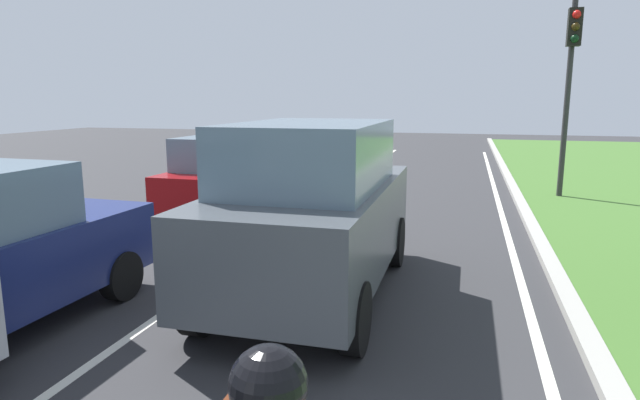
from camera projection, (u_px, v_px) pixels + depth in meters
ground_plane at (332, 218)px, 11.72m from camera, size 60.00×60.00×0.00m
lane_line_center at (302, 216)px, 11.90m from camera, size 0.12×32.00×0.01m
lane_line_right_edge at (506, 228)px, 10.79m from camera, size 0.12×32.00×0.01m
curb_right at (532, 227)px, 10.65m from camera, size 0.24×48.00×0.12m
car_suv_ahead at (313, 209)px, 6.93m from camera, size 1.98×4.50×2.28m
car_hatchback_far at (227, 177)px, 11.63m from camera, size 1.78×3.73×1.78m
traffic_light_near_right at (571, 65)px, 13.33m from camera, size 0.32×0.50×5.04m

